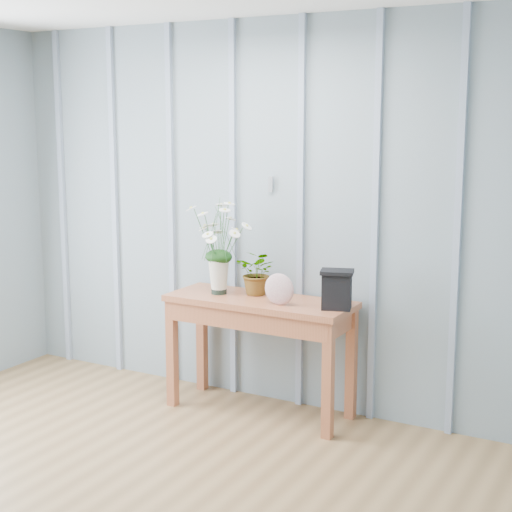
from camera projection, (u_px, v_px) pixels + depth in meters
The scene contains 6 objects.
room_shell at pixel (139, 95), 3.83m from camera, with size 4.00×4.50×2.50m.
sideboard at pixel (260, 316), 4.96m from camera, with size 1.20×0.45×0.75m.
daisy_vase at pixel (219, 234), 5.00m from camera, with size 0.44×0.34×0.63m.
spider_plant at pixel (258, 272), 5.02m from camera, with size 0.26×0.23×0.29m, color black.
felt_disc_vessel at pixel (279, 289), 4.75m from camera, with size 0.20×0.05×0.20m, color #8F485D.
carved_box at pixel (337, 289), 4.65m from camera, with size 0.23×0.20×0.24m.
Camera 1 is at (2.39, -2.23, 1.89)m, focal length 55.00 mm.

